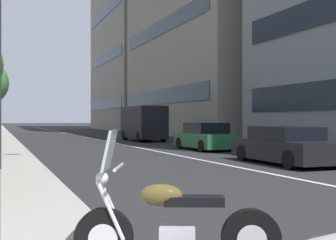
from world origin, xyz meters
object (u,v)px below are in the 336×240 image
Objects in this scene: motorcycle_by_sign_pole at (173,226)px; street_lamp_with_banners at (13,3)px; delivery_van_ahead at (143,123)px; car_mid_block_traffic at (205,137)px; car_following_behind at (285,146)px.

street_lamp_with_banners is (8.98, 1.29, 4.55)m from motorcycle_by_sign_pole.
street_lamp_with_banners is at bearing 150.06° from delivery_van_ahead.
street_lamp_with_banners reaches higher than delivery_van_ahead.
car_mid_block_traffic is 0.52× the size of street_lamp_with_banners.
motorcycle_by_sign_pole is 0.26× the size of street_lamp_with_banners.
motorcycle_by_sign_pole is at bearing 151.78° from car_mid_block_traffic.
street_lamp_with_banners is at bearing 88.00° from car_following_behind.
car_following_behind is 10.11m from street_lamp_with_banners.
car_mid_block_traffic is at bearing -55.77° from street_lamp_with_banners.
delivery_van_ahead is (17.41, -0.59, 0.73)m from car_following_behind.
car_following_behind is at bearing 178.27° from delivery_van_ahead.
motorcycle_by_sign_pole is at bearing 162.10° from delivery_van_ahead.
car_following_behind is at bearing -94.69° from street_lamp_with_banners.
motorcycle_by_sign_pole is 17.64m from car_mid_block_traffic.
car_following_behind is 17.44m from delivery_van_ahead.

